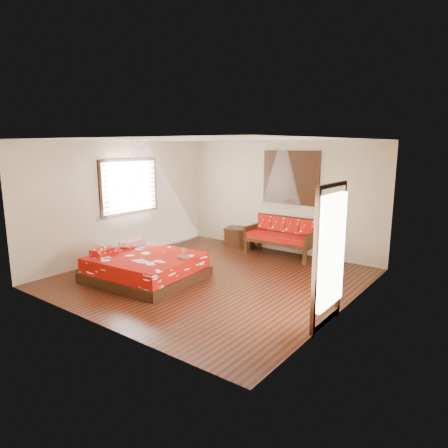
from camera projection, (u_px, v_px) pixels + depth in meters
The scene contains 10 objects.
room at pixel (212, 211), 7.97m from camera, with size 5.54×5.54×2.84m.
bed at pixel (145, 267), 8.13m from camera, with size 2.20×2.02×0.64m.
daybed at pixel (282, 235), 9.82m from camera, with size 1.74×0.77×0.94m.
storage_chest at pixel (240, 237), 10.70m from camera, with size 0.88×0.73×0.52m.
shutter_panel at pixel (291, 178), 9.81m from camera, with size 1.52×0.06×1.32m.
window_left at pixel (130, 187), 9.67m from camera, with size 0.10×1.74×1.34m.
glazed_door at pixel (328, 256), 5.96m from camera, with size 0.08×1.02×2.16m.
wine_tray at pixel (184, 255), 7.91m from camera, with size 0.26×0.26×0.21m.
mosquito_net_main at pixel (143, 189), 7.81m from camera, with size 2.15×2.15×1.80m, color white.
mosquito_net_daybed at pixel (282, 175), 9.43m from camera, with size 0.96×0.96×1.50m, color white.
Camera 1 is at (4.93, -6.14, 2.71)m, focal length 32.00 mm.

